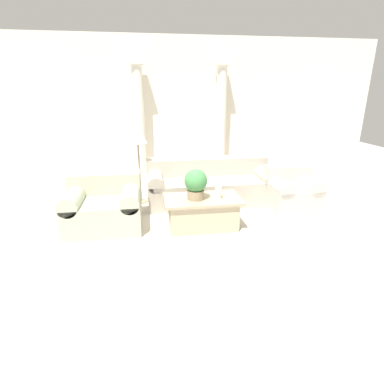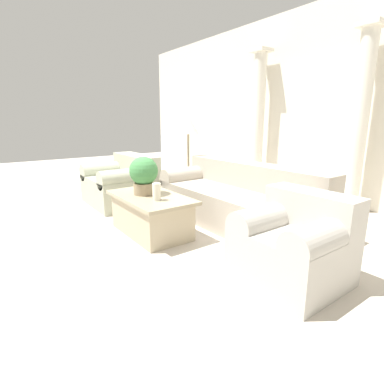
{
  "view_description": "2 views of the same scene",
  "coord_description": "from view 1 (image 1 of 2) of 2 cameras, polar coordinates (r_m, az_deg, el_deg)",
  "views": [
    {
      "loc": [
        -0.65,
        -4.55,
        2.03
      ],
      "look_at": [
        -0.01,
        -0.18,
        0.52
      ],
      "focal_mm": 28.0,
      "sensor_mm": 36.0,
      "label": 1
    },
    {
      "loc": [
        3.22,
        -1.98,
        1.36
      ],
      "look_at": [
        0.32,
        0.13,
        0.49
      ],
      "focal_mm": 28.0,
      "sensor_mm": 36.0,
      "label": 2
    }
  ],
  "objects": [
    {
      "name": "loveseat",
      "position": [
        4.84,
        -16.39,
        -2.31
      ],
      "size": [
        1.12,
        0.94,
        0.79
      ],
      "color": "#ADB098",
      "rests_on": "ground_plane"
    },
    {
      "name": "pillar_candle",
      "position": [
        4.52,
        5.04,
        -0.02
      ],
      "size": [
        0.09,
        0.09,
        0.2
      ],
      "color": "silver",
      "rests_on": "coffee_table"
    },
    {
      "name": "ground_plane",
      "position": [
        5.03,
        -0.22,
        -4.95
      ],
      "size": [
        16.0,
        16.0,
        0.0
      ],
      "primitive_type": "plane",
      "color": "beige"
    },
    {
      "name": "potted_plant",
      "position": [
        4.43,
        0.72,
        1.68
      ],
      "size": [
        0.34,
        0.34,
        0.46
      ],
      "color": "#937F60",
      "rests_on": "coffee_table"
    },
    {
      "name": "floor_lamp",
      "position": [
        5.5,
        -10.29,
        9.7
      ],
      "size": [
        0.34,
        0.34,
        1.41
      ],
      "color": "gray",
      "rests_on": "ground_plane"
    },
    {
      "name": "armchair",
      "position": [
        5.54,
        18.41,
        0.16
      ],
      "size": [
        0.82,
        0.77,
        0.76
      ],
      "color": "#B7B2A8",
      "rests_on": "ground_plane"
    },
    {
      "name": "coffee_table",
      "position": [
        4.63,
        1.99,
        -3.84
      ],
      "size": [
        1.16,
        0.66,
        0.47
      ],
      "color": "tan",
      "rests_on": "ground_plane"
    },
    {
      "name": "wall_back",
      "position": [
        7.4,
        -3.47,
        15.52
      ],
      "size": [
        10.0,
        0.06,
        3.2
      ],
      "color": "silver",
      "rests_on": "ground_plane"
    },
    {
      "name": "column_right",
      "position": [
        7.31,
        5.49,
        13.33
      ],
      "size": [
        0.32,
        0.32,
        2.61
      ],
      "color": "silver",
      "rests_on": "ground_plane"
    },
    {
      "name": "sofa_long",
      "position": [
        5.71,
        3.4,
        1.48
      ],
      "size": [
        2.34,
        0.94,
        0.79
      ],
      "color": "#ADA393",
      "rests_on": "ground_plane"
    },
    {
      "name": "column_left",
      "position": [
        7.1,
        -9.99,
        12.98
      ],
      "size": [
        0.32,
        0.32,
        2.61
      ],
      "color": "silver",
      "rests_on": "ground_plane"
    }
  ]
}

